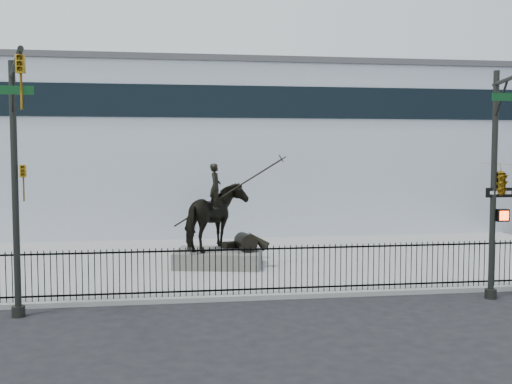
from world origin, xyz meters
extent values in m
plane|color=black|center=(0.00, 0.00, 0.00)|extent=(120.00, 120.00, 0.00)
cube|color=#999896|center=(0.00, 7.00, 0.07)|extent=(30.00, 12.00, 0.15)
cube|color=silver|center=(0.00, 20.00, 4.50)|extent=(44.00, 14.00, 9.00)
cube|color=black|center=(0.00, 1.25, 0.30)|extent=(22.00, 0.05, 0.05)
cube|color=black|center=(0.00, 1.25, 1.55)|extent=(22.00, 0.05, 0.05)
cube|color=black|center=(0.00, 1.25, 0.90)|extent=(22.00, 0.03, 1.50)
cube|color=#53514C|center=(-0.99, 5.91, 0.45)|extent=(3.62, 2.84, 0.61)
imported|color=black|center=(-0.99, 5.91, 2.04)|extent=(2.67, 2.95, 2.57)
imported|color=black|center=(-1.09, 5.93, 3.22)|extent=(0.54, 0.71, 1.74)
cylinder|color=black|center=(-0.64, 5.84, 2.95)|extent=(4.06, 0.92, 2.62)
cylinder|color=black|center=(-7.00, 0.20, 0.15)|extent=(0.36, 0.36, 0.30)
cylinder|color=black|center=(-7.00, 0.20, 3.50)|extent=(0.18, 0.18, 7.00)
cylinder|color=black|center=(-6.40, -1.92, 6.60)|extent=(1.47, 4.84, 0.12)
imported|color=#BE8C15|center=(-5.80, -4.05, 5.97)|extent=(0.18, 0.22, 1.10)
imported|color=#BE8C15|center=(-6.78, 0.20, 3.70)|extent=(0.16, 0.20, 1.00)
cube|color=#0C3F19|center=(-6.64, -1.00, 6.10)|extent=(0.90, 0.03, 0.22)
cylinder|color=black|center=(7.00, 0.20, 0.15)|extent=(0.36, 0.36, 0.30)
cylinder|color=black|center=(7.00, 0.20, 3.50)|extent=(0.18, 0.18, 7.00)
imported|color=#BE8C15|center=(7.22, 0.20, 3.70)|extent=(0.53, 2.48, 1.00)
cube|color=#0C3F19|center=(6.64, -1.00, 6.10)|extent=(0.90, 0.03, 0.22)
cube|color=black|center=(7.28, 0.15, 2.60)|extent=(0.38, 0.22, 0.38)
cube|color=#FF2D05|center=(7.28, 0.03, 2.60)|extent=(0.28, 0.02, 0.28)
cube|color=black|center=(7.20, 0.15, 3.30)|extent=(0.95, 0.03, 0.30)
camera|label=1|loc=(-2.87, -16.83, 4.60)|focal=42.00mm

